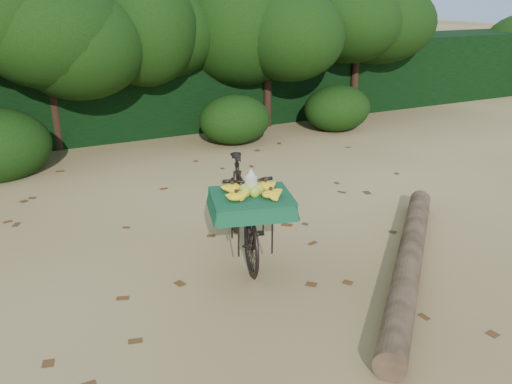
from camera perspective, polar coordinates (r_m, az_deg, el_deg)
name	(u,v)px	position (r m, az deg, el deg)	size (l,w,h in m)	color
ground	(267,238)	(6.95, 1.20, -4.89)	(80.00, 80.00, 0.00)	tan
vendor_bicycle	(242,208)	(6.33, -1.48, -1.65)	(1.16, 2.02, 1.17)	black
fallen_log	(409,260)	(6.36, 15.83, -6.87)	(0.28, 0.28, 3.92)	brown
hedge_backdrop	(135,90)	(12.38, -12.64, 10.41)	(26.00, 1.80, 1.80)	black
tree_row	(108,43)	(11.32, -15.31, 14.90)	(14.50, 2.00, 4.00)	black
bush_clumps	(188,127)	(10.73, -7.14, 6.76)	(8.80, 1.70, 0.90)	black
leaf_litter	(246,220)	(7.48, -1.11, -2.93)	(7.00, 7.30, 0.01)	#4D2C14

